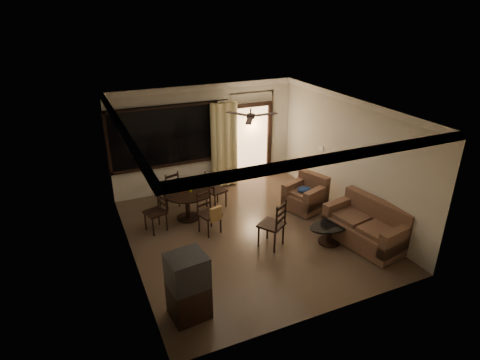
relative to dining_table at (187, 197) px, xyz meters
name	(u,v)px	position (x,y,z in m)	size (l,w,h in m)	color
ground	(249,233)	(1.02, -1.22, -0.54)	(5.50, 5.50, 0.00)	#7F6651
room_shell	(241,129)	(1.62, 0.55, 1.29)	(5.50, 6.70, 5.50)	beige
dining_table	(187,197)	(0.00, 0.00, 0.00)	(1.09, 1.09, 0.90)	black
dining_chair_west	(156,219)	(-0.80, -0.25, -0.26)	(0.53, 0.53, 0.95)	black
dining_chair_east	(216,197)	(0.80, 0.25, -0.26)	(0.53, 0.53, 0.95)	black
dining_chair_south	(210,220)	(0.25, -0.82, -0.24)	(0.53, 0.56, 0.95)	black
dining_chair_north	(170,196)	(-0.24, 0.75, -0.26)	(0.53, 0.53, 0.95)	black
tv_cabinet	(188,286)	(-0.93, -3.10, 0.03)	(0.66, 0.60, 1.14)	black
sofa	(367,227)	(3.14, -2.53, -0.18)	(1.17, 1.80, 0.89)	#452620
armchair	(306,196)	(2.80, -0.71, -0.20)	(1.06, 1.06, 0.83)	#452620
coffee_table	(330,231)	(2.42, -2.23, -0.26)	(0.95, 0.57, 0.42)	black
side_chair	(272,233)	(1.24, -1.84, -0.23)	(0.64, 0.64, 1.05)	black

